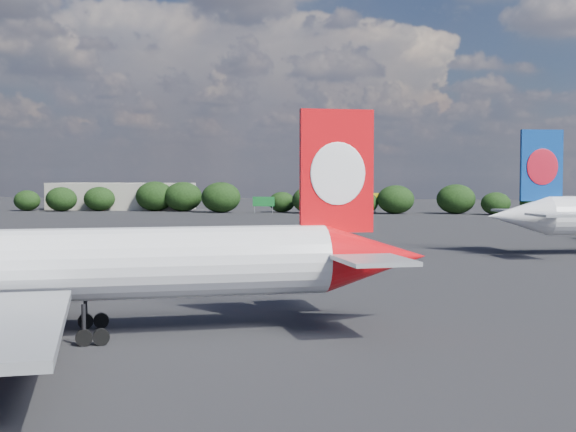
# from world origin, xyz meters

# --- Properties ---
(ground) EXTENTS (500.00, 500.00, 0.00)m
(ground) POSITION_xyz_m (0.00, 60.00, 0.00)
(ground) COLOR black
(ground) RESTS_ON ground
(qantas_airliner) EXTENTS (44.66, 43.00, 15.20)m
(qantas_airliner) POSITION_xyz_m (2.44, 10.42, 4.63)
(qantas_airliner) COLOR white
(qantas_airliner) RESTS_ON ground
(terminal_building) EXTENTS (42.00, 16.00, 8.00)m
(terminal_building) POSITION_xyz_m (-65.00, 192.00, 4.00)
(terminal_building) COLOR #A49E8E
(terminal_building) RESTS_ON ground
(highway_sign) EXTENTS (6.00, 0.30, 4.50)m
(highway_sign) POSITION_xyz_m (-18.00, 176.00, 3.13)
(highway_sign) COLOR #156B29
(highway_sign) RESTS_ON ground
(billboard_yellow) EXTENTS (5.00, 0.30, 5.50)m
(billboard_yellow) POSITION_xyz_m (12.00, 182.00, 3.87)
(billboard_yellow) COLOR yellow
(billboard_yellow) RESTS_ON ground
(horizon_treeline) EXTENTS (205.05, 15.68, 8.91)m
(horizon_treeline) POSITION_xyz_m (9.14, 179.26, 3.82)
(horizon_treeline) COLOR black
(horizon_treeline) RESTS_ON ground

